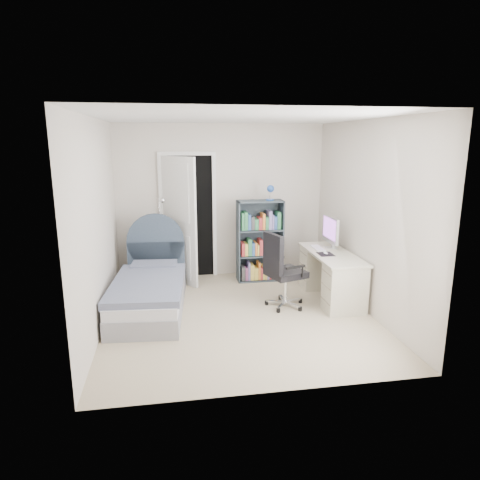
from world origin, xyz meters
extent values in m
cube|color=tan|center=(0.00, 0.00, -0.03)|extent=(3.40, 3.60, 0.05)
cube|color=white|center=(0.00, 0.00, 2.52)|extent=(3.40, 3.60, 0.05)
cube|color=beige|center=(0.00, 1.82, 1.25)|extent=(3.40, 0.05, 2.50)
cube|color=beige|center=(0.00, -1.82, 1.25)|extent=(3.40, 0.05, 2.50)
cube|color=beige|center=(-1.72, 0.00, 1.25)|extent=(0.05, 3.60, 2.50)
cube|color=beige|center=(1.72, 0.00, 1.25)|extent=(0.05, 3.60, 2.50)
cube|color=black|center=(-0.55, 1.80, 1.00)|extent=(0.80, 0.01, 2.00)
cube|color=white|center=(-0.98, 1.77, 1.00)|extent=(0.06, 0.06, 2.00)
cube|color=white|center=(-0.12, 1.77, 1.00)|extent=(0.06, 0.06, 2.00)
cube|color=white|center=(-0.55, 1.77, 2.03)|extent=(0.92, 0.06, 0.06)
cube|color=white|center=(-0.71, 1.45, 1.00)|extent=(0.51, 0.66, 2.00)
cube|color=gray|center=(-1.16, 0.32, 0.12)|extent=(1.02, 1.89, 0.24)
cube|color=silver|center=(-1.16, 0.32, 0.30)|extent=(1.00, 1.86, 0.15)
cube|color=slate|center=(-1.16, 0.23, 0.41)|extent=(1.03, 1.62, 0.09)
cube|color=slate|center=(-1.10, 0.98, 0.43)|extent=(0.68, 0.42, 0.11)
cube|color=#384657|center=(-1.08, 1.27, 0.37)|extent=(0.87, 0.13, 0.73)
cylinder|color=#384657|center=(-1.08, 1.27, 0.73)|extent=(0.87, 0.13, 0.87)
cylinder|color=tan|center=(-1.27, 1.45, 0.22)|extent=(0.03, 0.03, 0.44)
cylinder|color=tan|center=(-1.27, 1.75, 0.22)|extent=(0.03, 0.03, 0.44)
cylinder|color=tan|center=(-0.97, 1.45, 0.22)|extent=(0.03, 0.03, 0.44)
cylinder|color=tan|center=(-0.97, 1.75, 0.22)|extent=(0.03, 0.03, 0.44)
cube|color=tan|center=(-1.12, 1.60, 0.43)|extent=(0.35, 0.35, 0.03)
cube|color=tan|center=(-1.12, 1.60, 0.15)|extent=(0.32, 0.32, 0.02)
cube|color=#B24C33|center=(-1.17, 1.60, 0.46)|extent=(0.14, 0.19, 0.03)
cube|color=#3F598C|center=(-1.17, 1.60, 0.49)|extent=(0.13, 0.19, 0.03)
cube|color=#D8CC7F|center=(-1.17, 1.60, 0.52)|extent=(0.12, 0.18, 0.03)
cylinder|color=silver|center=(-1.01, 1.40, 0.01)|extent=(0.20, 0.20, 0.02)
cylinder|color=silver|center=(-1.01, 1.40, 0.69)|extent=(0.02, 0.02, 1.37)
sphere|color=silver|center=(-0.95, 1.36, 1.35)|extent=(0.08, 0.08, 0.08)
cube|color=#38444C|center=(0.21, 1.39, 0.65)|extent=(0.02, 0.31, 1.31)
cube|color=#38444C|center=(0.92, 1.39, 0.65)|extent=(0.02, 0.31, 1.31)
cube|color=#38444C|center=(0.57, 1.39, 1.30)|extent=(0.73, 0.31, 0.02)
cube|color=#38444C|center=(0.57, 1.39, 0.01)|extent=(0.73, 0.31, 0.02)
cube|color=#38444C|center=(0.57, 1.54, 0.65)|extent=(0.73, 0.01, 1.31)
cube|color=#38444C|center=(0.57, 1.39, 0.42)|extent=(0.69, 0.29, 0.02)
cube|color=#38444C|center=(0.57, 1.39, 0.84)|extent=(0.69, 0.29, 0.02)
cylinder|color=#2651A5|center=(0.72, 1.39, 1.32)|extent=(0.13, 0.13, 0.02)
cylinder|color=silver|center=(0.72, 1.39, 1.40)|extent=(0.02, 0.02, 0.17)
sphere|color=#2651A5|center=(0.72, 1.35, 1.50)|extent=(0.12, 0.12, 0.12)
cube|color=#3F3F3F|center=(0.28, 1.37, 0.14)|extent=(0.06, 0.22, 0.22)
cube|color=#994C7F|center=(0.34, 1.37, 0.13)|extent=(0.04, 0.22, 0.21)
cube|color=#7F72B2|center=(0.38, 1.37, 0.18)|extent=(0.03, 0.22, 0.29)
cube|color=#D8BF4C|center=(0.43, 1.37, 0.16)|extent=(0.06, 0.22, 0.25)
cube|color=#D8BF4C|center=(0.49, 1.37, 0.13)|extent=(0.06, 0.22, 0.20)
cube|color=orange|center=(0.55, 1.37, 0.17)|extent=(0.03, 0.22, 0.28)
cube|color=#B23333|center=(0.58, 1.37, 0.13)|extent=(0.03, 0.22, 0.20)
cube|color=#D8BF4C|center=(0.62, 1.37, 0.14)|extent=(0.03, 0.22, 0.22)
cube|color=#D8BF4C|center=(0.66, 1.37, 0.11)|extent=(0.03, 0.22, 0.17)
cube|color=#7F72B2|center=(0.69, 1.37, 0.14)|extent=(0.03, 0.22, 0.21)
cube|color=#B23333|center=(0.73, 1.37, 0.17)|extent=(0.03, 0.22, 0.28)
cube|color=#3F3F3F|center=(0.77, 1.37, 0.14)|extent=(0.05, 0.22, 0.22)
cube|color=#B23333|center=(0.82, 1.37, 0.15)|extent=(0.03, 0.22, 0.23)
cube|color=#335999|center=(0.87, 1.37, 0.16)|extent=(0.06, 0.22, 0.26)
cube|color=#B23333|center=(0.28, 1.37, 0.54)|extent=(0.05, 0.22, 0.21)
cube|color=#D8BF4C|center=(0.33, 1.37, 0.54)|extent=(0.05, 0.22, 0.20)
cube|color=#337F4C|center=(0.39, 1.37, 0.57)|extent=(0.06, 0.22, 0.26)
cube|color=#335999|center=(0.44, 1.37, 0.54)|extent=(0.04, 0.22, 0.20)
cube|color=orange|center=(0.49, 1.37, 0.54)|extent=(0.03, 0.22, 0.21)
cube|color=#D8BF4C|center=(0.52, 1.37, 0.52)|extent=(0.03, 0.22, 0.17)
cube|color=#B23333|center=(0.57, 1.37, 0.56)|extent=(0.05, 0.22, 0.25)
cube|color=#3F3F3F|center=(0.63, 1.37, 0.55)|extent=(0.06, 0.22, 0.21)
cube|color=#D8BF4C|center=(0.69, 1.37, 0.55)|extent=(0.03, 0.22, 0.22)
cube|color=#3F3F3F|center=(0.74, 1.37, 0.53)|extent=(0.06, 0.22, 0.18)
cube|color=#335999|center=(0.79, 1.37, 0.58)|extent=(0.03, 0.22, 0.29)
cube|color=orange|center=(0.82, 1.37, 0.52)|extent=(0.03, 0.22, 0.17)
cube|color=#3F3F3F|center=(0.87, 1.37, 0.55)|extent=(0.04, 0.22, 0.22)
cube|color=#337F4C|center=(0.27, 1.37, 0.99)|extent=(0.04, 0.22, 0.27)
cube|color=#337F4C|center=(0.33, 1.37, 1.00)|extent=(0.05, 0.22, 0.28)
cube|color=#335999|center=(0.38, 1.37, 0.98)|extent=(0.04, 0.22, 0.24)
cube|color=#3F3F3F|center=(0.43, 1.37, 0.96)|extent=(0.05, 0.22, 0.21)
cube|color=#337F4C|center=(0.49, 1.37, 0.94)|extent=(0.06, 0.22, 0.17)
cube|color=#B23333|center=(0.55, 1.37, 0.95)|extent=(0.05, 0.22, 0.19)
cube|color=orange|center=(0.61, 1.37, 0.98)|extent=(0.04, 0.22, 0.25)
cube|color=#337F4C|center=(0.66, 1.37, 0.96)|extent=(0.05, 0.22, 0.20)
cube|color=#7F72B2|center=(0.71, 1.37, 1.00)|extent=(0.05, 0.22, 0.29)
cube|color=#7F72B2|center=(0.76, 1.37, 0.97)|extent=(0.03, 0.22, 0.23)
cube|color=#335999|center=(0.80, 1.37, 0.96)|extent=(0.04, 0.22, 0.20)
cube|color=#337F4C|center=(0.85, 1.37, 0.99)|extent=(0.06, 0.22, 0.27)
cube|color=beige|center=(1.39, 0.37, 0.67)|extent=(0.56, 1.40, 0.03)
cube|color=beige|center=(1.39, -0.13, 0.33)|extent=(0.51, 0.37, 0.65)
cube|color=beige|center=(1.39, 0.86, 0.33)|extent=(0.51, 0.37, 0.65)
cube|color=silver|center=(1.49, 0.65, 0.69)|extent=(0.15, 0.15, 0.01)
cube|color=silver|center=(1.51, 0.65, 0.79)|extent=(0.03, 0.06, 0.21)
cube|color=silver|center=(1.47, 0.65, 0.96)|extent=(0.04, 0.52, 0.37)
cube|color=#A150C3|center=(1.44, 0.65, 0.98)|extent=(0.00, 0.47, 0.30)
cube|color=white|center=(1.28, 0.65, 0.69)|extent=(0.12, 0.37, 0.02)
cube|color=black|center=(1.28, 0.32, 0.68)|extent=(0.21, 0.24, 0.00)
ellipsoid|color=white|center=(1.28, 0.32, 0.70)|extent=(0.06, 0.09, 0.03)
cube|color=silver|center=(0.80, 0.24, 0.06)|extent=(0.26, 0.12, 0.02)
cylinder|color=black|center=(0.92, 0.28, 0.03)|extent=(0.07, 0.07, 0.06)
cube|color=silver|center=(0.68, 0.33, 0.06)|extent=(0.04, 0.27, 0.02)
cylinder|color=black|center=(0.68, 0.46, 0.03)|extent=(0.07, 0.07, 0.06)
cube|color=silver|center=(0.56, 0.24, 0.06)|extent=(0.26, 0.12, 0.02)
cylinder|color=black|center=(0.44, 0.28, 0.03)|extent=(0.07, 0.07, 0.06)
cube|color=silver|center=(0.60, 0.10, 0.06)|extent=(0.19, 0.24, 0.02)
cylinder|color=black|center=(0.53, -0.01, 0.03)|extent=(0.07, 0.07, 0.06)
cube|color=silver|center=(0.76, 0.10, 0.06)|extent=(0.19, 0.24, 0.02)
cylinder|color=black|center=(0.83, -0.01, 0.03)|extent=(0.07, 0.07, 0.06)
cylinder|color=silver|center=(0.68, 0.20, 0.26)|extent=(0.06, 0.06, 0.40)
cube|color=black|center=(0.68, 0.20, 0.47)|extent=(0.58, 0.58, 0.09)
cube|color=black|center=(0.48, 0.14, 0.78)|extent=(0.19, 0.42, 0.52)
cube|color=black|center=(0.74, -0.04, 0.63)|extent=(0.28, 0.13, 0.03)
cube|color=black|center=(0.58, 0.43, 0.63)|extent=(0.28, 0.13, 0.03)
camera|label=1|loc=(-0.85, -5.17, 2.23)|focal=32.00mm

